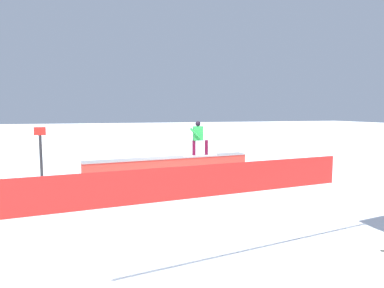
# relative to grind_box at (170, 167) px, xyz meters

# --- Properties ---
(ground_plane) EXTENTS (120.00, 120.00, 0.00)m
(ground_plane) POSITION_rel_grind_box_xyz_m (0.00, 0.00, -0.33)
(ground_plane) COLOR white
(grind_box) EXTENTS (7.03, 1.32, 0.73)m
(grind_box) POSITION_rel_grind_box_xyz_m (0.00, 0.00, 0.00)
(grind_box) COLOR red
(grind_box) RESTS_ON ground_plane
(snowboarder) EXTENTS (1.51, 0.42, 1.48)m
(snowboarder) POSITION_rel_grind_box_xyz_m (-1.31, -0.14, 1.20)
(snowboarder) COLOR white
(snowboarder) RESTS_ON grind_box
(safety_fence) EXTENTS (10.79, 1.13, 1.00)m
(safety_fence) POSITION_rel_grind_box_xyz_m (0.00, 3.82, 0.17)
(safety_fence) COLOR red
(safety_fence) RESTS_ON ground_plane
(trail_marker) EXTENTS (0.40, 0.10, 2.06)m
(trail_marker) POSITION_rel_grind_box_xyz_m (4.88, 0.13, 0.77)
(trail_marker) COLOR #262628
(trail_marker) RESTS_ON ground_plane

